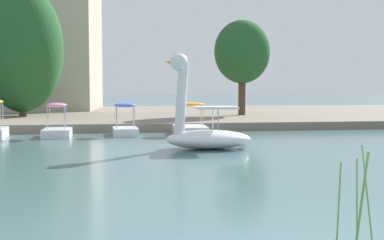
% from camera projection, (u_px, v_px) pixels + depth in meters
% --- Properties ---
extents(shore_bank_far, '(141.99, 26.26, 0.42)m').
position_uv_depth(shore_bank_far, '(154.00, 114.00, 35.59)').
color(shore_bank_far, slate).
rests_on(shore_bank_far, ground_plane).
extents(swan_boat, '(3.07, 1.75, 3.34)m').
position_uv_depth(swan_boat, '(204.00, 129.00, 15.94)').
color(swan_boat, white).
rests_on(swan_boat, ground_plane).
extents(pedal_boat_orange, '(1.61, 2.41, 1.52)m').
position_uv_depth(pedal_boat_orange, '(190.00, 125.00, 21.20)').
color(pedal_boat_orange, white).
rests_on(pedal_boat_orange, ground_plane).
extents(pedal_boat_blue, '(1.19, 1.94, 1.48)m').
position_uv_depth(pedal_boat_blue, '(125.00, 126.00, 20.80)').
color(pedal_boat_blue, white).
rests_on(pedal_boat_blue, ground_plane).
extents(pedal_boat_pink, '(1.24, 1.94, 1.51)m').
position_uv_depth(pedal_boat_pink, '(57.00, 127.00, 20.04)').
color(pedal_boat_pink, white).
rests_on(pedal_boat_pink, ground_plane).
extents(tree_broadleaf_right, '(5.01, 4.83, 6.35)m').
position_uv_depth(tree_broadleaf_right, '(242.00, 52.00, 30.38)').
color(tree_broadleaf_right, '#4C3823').
rests_on(tree_broadleaf_right, shore_bank_far).
extents(tree_willow_near_path, '(7.02, 6.87, 8.46)m').
position_uv_depth(tree_willow_near_path, '(21.00, 48.00, 29.06)').
color(tree_willow_near_path, brown).
rests_on(tree_willow_near_path, shore_bank_far).
extents(apartment_block, '(15.06, 11.94, 13.53)m').
position_uv_depth(apartment_block, '(13.00, 33.00, 40.21)').
color(apartment_block, '#B2A893').
rests_on(apartment_block, shore_bank_far).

